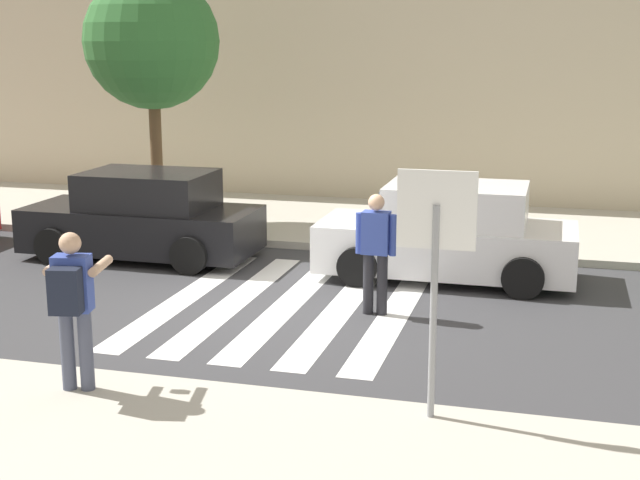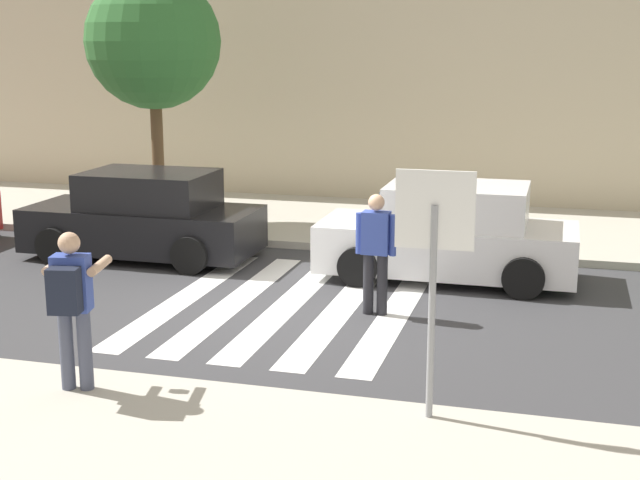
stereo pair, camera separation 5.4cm
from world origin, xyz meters
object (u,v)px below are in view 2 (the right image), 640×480
photographer_with_backpack (72,298)px  street_tree_west (153,42)px  stop_sign (434,240)px  parked_car_black (145,218)px  parked_car_white (449,235)px  pedestrian_crossing (376,247)px

photographer_with_backpack → street_tree_west: (-2.98, 8.36, 2.58)m
stop_sign → parked_car_black: (-5.95, 5.79, -1.22)m
stop_sign → parked_car_black: 8.39m
street_tree_west → parked_car_black: bearing=-70.8°
parked_car_black → parked_car_white: size_ratio=1.00×
stop_sign → photographer_with_backpack: 3.84m
photographer_with_backpack → parked_car_black: (-2.20, 6.11, -0.44)m
parked_car_black → stop_sign: bearing=-44.2°
parked_car_white → stop_sign: bearing=-84.5°
stop_sign → parked_car_white: size_ratio=0.60×
stop_sign → parked_car_white: (-0.56, 5.79, -1.22)m
pedestrian_crossing → street_tree_west: (-5.42, 4.44, 2.78)m
stop_sign → photographer_with_backpack: bearing=-175.1°
parked_car_white → photographer_with_backpack: bearing=-117.5°
pedestrian_crossing → parked_car_black: (-4.64, 2.20, -0.25)m
street_tree_west → photographer_with_backpack: bearing=-70.4°
pedestrian_crossing → street_tree_west: street_tree_west is taller
parked_car_black → parked_car_white: (5.39, 0.00, 0.00)m
stop_sign → street_tree_west: street_tree_west is taller
pedestrian_crossing → street_tree_west: bearing=140.7°
pedestrian_crossing → parked_car_white: pedestrian_crossing is taller
stop_sign → photographer_with_backpack: stop_sign is taller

